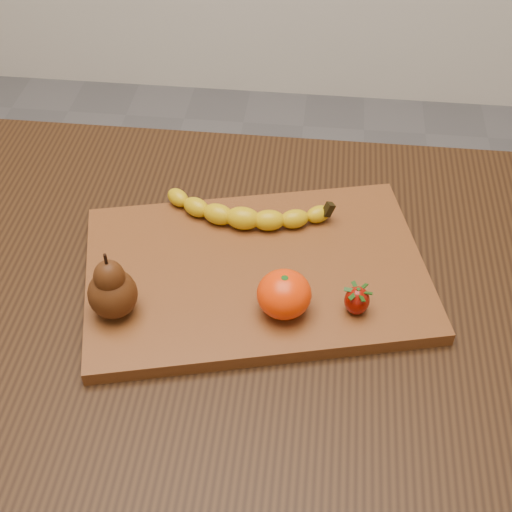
# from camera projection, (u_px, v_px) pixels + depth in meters

# --- Properties ---
(table) EXTENTS (1.00, 0.70, 0.76)m
(table) POSITION_uv_depth(u_px,v_px,m) (257.00, 332.00, 1.02)
(table) COLOR black
(table) RESTS_ON ground
(cutting_board) EXTENTS (0.51, 0.40, 0.02)m
(cutting_board) POSITION_uv_depth(u_px,v_px,m) (256.00, 272.00, 0.96)
(cutting_board) COLOR brown
(cutting_board) RESTS_ON table
(banana) EXTENTS (0.21, 0.07, 0.03)m
(banana) POSITION_uv_depth(u_px,v_px,m) (243.00, 218.00, 1.00)
(banana) COLOR #D5B00A
(banana) RESTS_ON cutting_board
(pear) EXTENTS (0.07, 0.07, 0.10)m
(pear) POSITION_uv_depth(u_px,v_px,m) (111.00, 284.00, 0.86)
(pear) COLOR #46210B
(pear) RESTS_ON cutting_board
(mandarin) EXTENTS (0.07, 0.07, 0.06)m
(mandarin) POSITION_uv_depth(u_px,v_px,m) (284.00, 294.00, 0.88)
(mandarin) COLOR #F83602
(mandarin) RESTS_ON cutting_board
(strawberry) EXTENTS (0.04, 0.04, 0.04)m
(strawberry) POSITION_uv_depth(u_px,v_px,m) (357.00, 300.00, 0.88)
(strawberry) COLOR #860C03
(strawberry) RESTS_ON cutting_board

